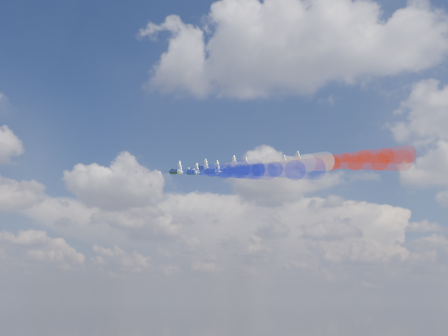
% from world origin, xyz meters
% --- Properties ---
extents(jet_lead, '(16.96, 17.58, 8.46)m').
position_xyz_m(jet_lead, '(-29.65, 35.03, 138.61)').
color(jet_lead, black).
extents(trail_lead, '(33.72, 38.34, 15.54)m').
position_xyz_m(trail_lead, '(-10.66, 13.55, 132.09)').
color(trail_lead, white).
extents(jet_inner_left, '(16.96, 17.58, 8.46)m').
position_xyz_m(jet_inner_left, '(-28.27, 23.02, 133.86)').
color(jet_inner_left, black).
extents(trail_inner_left, '(33.72, 38.34, 15.54)m').
position_xyz_m(trail_inner_left, '(-9.27, 1.54, 127.34)').
color(trail_inner_left, '#1720CB').
extents(jet_inner_right, '(16.96, 17.58, 8.46)m').
position_xyz_m(jet_inner_right, '(-15.03, 33.83, 137.56)').
color(jet_inner_right, black).
extents(trail_inner_right, '(33.72, 38.34, 15.54)m').
position_xyz_m(trail_inner_right, '(3.97, 12.34, 131.04)').
color(trail_inner_right, red).
extents(jet_outer_left, '(16.96, 17.58, 8.46)m').
position_xyz_m(jet_outer_left, '(-27.39, 7.24, 130.18)').
color(jet_outer_left, black).
extents(trail_outer_left, '(33.72, 38.34, 15.54)m').
position_xyz_m(trail_outer_left, '(-8.39, -14.24, 123.66)').
color(trail_outer_left, '#1720CB').
extents(jet_center_third, '(16.96, 17.58, 8.46)m').
position_xyz_m(jet_center_third, '(-14.89, 19.76, 134.09)').
color(jet_center_third, black).
extents(trail_center_third, '(33.72, 38.34, 15.54)m').
position_xyz_m(trail_center_third, '(4.10, -1.73, 127.57)').
color(trail_center_third, white).
extents(jet_outer_right, '(16.96, 17.58, 8.46)m').
position_xyz_m(jet_outer_right, '(2.58, 31.21, 137.35)').
color(jet_outer_right, black).
extents(trail_outer_right, '(33.72, 38.34, 15.54)m').
position_xyz_m(trail_outer_right, '(21.57, 9.73, 130.83)').
color(trail_outer_right, red).
extents(jet_rear_left, '(16.96, 17.58, 8.46)m').
position_xyz_m(jet_rear_left, '(-15.20, 4.83, 128.70)').
color(jet_rear_left, black).
extents(trail_rear_left, '(33.72, 38.34, 15.54)m').
position_xyz_m(trail_rear_left, '(3.79, -16.66, 122.18)').
color(trail_rear_left, '#1720CB').
extents(jet_rear_right, '(16.96, 17.58, 8.46)m').
position_xyz_m(jet_rear_right, '(0.88, 17.39, 132.27)').
color(jet_rear_right, black).
extents(trail_rear_right, '(33.72, 38.34, 15.54)m').
position_xyz_m(trail_rear_right, '(19.87, -4.09, 125.75)').
color(trail_rear_right, red).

